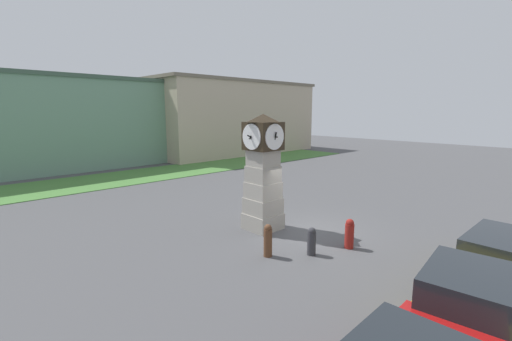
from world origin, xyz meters
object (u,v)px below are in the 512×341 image
at_px(bollard_far_row, 349,233).
at_px(car_near_tower, 472,305).
at_px(bollard_near_tower, 268,240).
at_px(car_by_building, 506,258).
at_px(clock_tower, 263,173).
at_px(bollard_mid_row, 312,241).

height_order(bollard_far_row, car_near_tower, car_near_tower).
bearing_deg(bollard_far_row, car_near_tower, -119.67).
height_order(bollard_near_tower, car_by_building, car_by_building).
height_order(clock_tower, bollard_mid_row, clock_tower).
distance_m(clock_tower, car_near_tower, 8.23).
xyz_separation_m(clock_tower, bollard_far_row, (0.78, -3.51, -1.78)).
bearing_deg(bollard_near_tower, bollard_far_row, -29.86).
bearing_deg(bollard_near_tower, car_near_tower, -89.40).
relative_size(bollard_far_row, car_near_tower, 0.26).
bearing_deg(bollard_far_row, bollard_near_tower, 150.14).
distance_m(bollard_mid_row, car_near_tower, 5.08).
relative_size(clock_tower, bollard_far_row, 4.38).
height_order(bollard_far_row, car_by_building, car_by_building).
bearing_deg(bollard_far_row, bollard_mid_row, 158.39).
xyz_separation_m(clock_tower, bollard_near_tower, (-1.78, -2.04, -1.75)).
bearing_deg(bollard_near_tower, car_by_building, -59.04).
distance_m(bollard_far_row, car_by_building, 4.42).
distance_m(bollard_near_tower, bollard_far_row, 2.96).
relative_size(clock_tower, car_by_building, 1.02).
xyz_separation_m(clock_tower, car_by_building, (1.70, -7.83, -1.56)).
bearing_deg(bollard_far_row, car_by_building, -78.09).
xyz_separation_m(bollard_mid_row, car_by_building, (2.32, -4.88, 0.27)).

